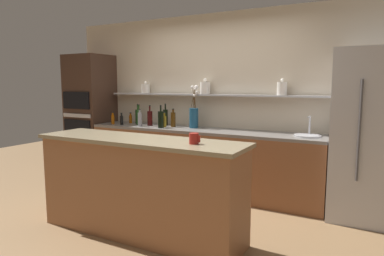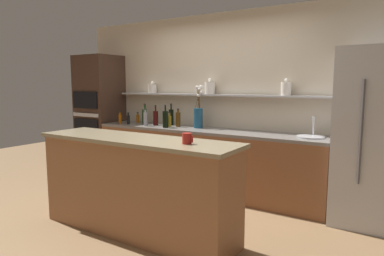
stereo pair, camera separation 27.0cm
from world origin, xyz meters
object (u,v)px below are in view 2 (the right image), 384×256
object	(u,v)px
bottle_sauce_5	(128,119)
bottle_oil_10	(169,121)
bottle_wine_2	(156,118)
bottle_spirit_3	(146,119)
bottle_sauce_8	(138,118)
bottle_wine_7	(145,117)
coffee_mug	(187,139)
bottle_wine_4	(145,116)
sink_fixture	(311,136)
bottle_sauce_1	(120,118)
refrigerator	(382,138)
flower_vase	(198,115)
oven_tower	(100,115)
bottle_wine_6	(165,119)
bottle_spirit_9	(178,119)
bottle_wine_0	(171,117)

from	to	relation	value
bottle_sauce_5	bottle_oil_10	xyz separation A→B (m)	(0.78, 0.06, 0.01)
bottle_wine_2	bottle_oil_10	size ratio (longest dim) A/B	1.40
bottle_spirit_3	bottle_sauce_8	xyz separation A→B (m)	(-0.41, 0.28, -0.04)
bottle_wine_7	coffee_mug	size ratio (longest dim) A/B	3.04
bottle_wine_4	bottle_sauce_5	distance (m)	0.27
sink_fixture	bottle_sauce_1	world-z (taller)	sink_fixture
sink_fixture	bottle_wine_2	bearing A→B (deg)	-179.77
refrigerator	flower_vase	size ratio (longest dim) A/B	3.10
refrigerator	oven_tower	xyz separation A→B (m)	(-4.39, 0.04, 0.05)
bottle_wine_6	bottle_sauce_1	bearing A→B (deg)	178.16
refrigerator	bottle_wine_7	size ratio (longest dim) A/B	5.96
bottle_spirit_3	bottle_oil_10	world-z (taller)	bottle_spirit_3
coffee_mug	bottle_spirit_9	bearing A→B (deg)	126.71
oven_tower	coffee_mug	bearing A→B (deg)	-29.42
oven_tower	bottle_wine_0	world-z (taller)	oven_tower
bottle_wine_6	oven_tower	bearing A→B (deg)	174.44
bottle_spirit_3	bottle_sauce_1	bearing A→B (deg)	177.26
sink_fixture	bottle_sauce_5	bearing A→B (deg)	-177.57
flower_vase	bottle_oil_10	xyz separation A→B (m)	(-0.44, -0.13, -0.10)
refrigerator	bottle_sauce_1	world-z (taller)	refrigerator
sink_fixture	bottle_wine_2	distance (m)	2.38
bottle_wine_6	coffee_mug	size ratio (longest dim) A/B	3.15
bottle_wine_7	coffee_mug	bearing A→B (deg)	-41.10
bottle_sauce_1	flower_vase	bearing A→B (deg)	8.40
refrigerator	bottle_wine_6	xyz separation A→B (m)	(-2.83, -0.12, 0.07)
refrigerator	bottle_wine_0	distance (m)	2.96
refrigerator	bottle_sauce_5	distance (m)	3.62
bottle_wine_4	bottle_spirit_9	xyz separation A→B (m)	(0.72, -0.07, -0.01)
sink_fixture	bottle_oil_10	bearing A→B (deg)	-178.43
bottle_oil_10	bottle_wine_4	bearing A→B (deg)	166.19
sink_fixture	bottle_wine_2	world-z (taller)	bottle_wine_2
bottle_wine_2	bottle_oil_10	distance (m)	0.31
bottle_wine_6	bottle_spirit_3	bearing A→B (deg)	179.49
refrigerator	bottle_spirit_3	xyz separation A→B (m)	(-3.22, -0.11, 0.05)
oven_tower	bottle_wine_6	bearing A→B (deg)	-5.56
flower_vase	bottle_sauce_8	world-z (taller)	flower_vase
bottle_wine_4	bottle_oil_10	distance (m)	0.63
flower_vase	bottle_sauce_8	xyz separation A→B (m)	(-1.23, 0.05, -0.12)
bottle_spirit_3	flower_vase	bearing A→B (deg)	15.77
bottle_wine_2	bottle_wine_6	size ratio (longest dim) A/B	0.94
bottle_wine_2	bottle_wine_6	bearing A→B (deg)	-26.69
oven_tower	bottle_wine_4	xyz separation A→B (m)	(0.94, 0.11, 0.01)
bottle_sauce_5	bottle_wine_2	bearing A→B (deg)	13.28
bottle_wine_6	bottle_wine_7	bearing A→B (deg)	166.35
bottle_spirit_3	bottle_oil_10	distance (m)	0.40
bottle_wine_0	bottle_wine_2	bearing A→B (deg)	-139.98
sink_fixture	bottle_wine_7	size ratio (longest dim) A/B	1.00
oven_tower	bottle_wine_0	distance (m)	1.45
bottle_sauce_8	sink_fixture	bearing A→B (deg)	-2.47
coffee_mug	sink_fixture	bearing A→B (deg)	66.34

